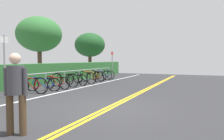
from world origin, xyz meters
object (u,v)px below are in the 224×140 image
bicycle_7 (94,76)px  tree_far_right (90,45)px  bicycle_3 (65,80)px  bicycle_5 (84,78)px  bicycle_0 (31,85)px  bicycle_4 (76,79)px  pedestrian (16,88)px  sign_post_far (112,62)px  sign_post_near (4,60)px  bicycle_9 (105,75)px  bicycle_2 (57,83)px  bicycle_6 (91,77)px  bike_rack (79,74)px  bicycle_1 (43,84)px  tree_mid (39,35)px  bicycle_8 (101,75)px

bicycle_7 → tree_far_right: size_ratio=0.42×
bicycle_3 → bicycle_7: size_ratio=1.02×
bicycle_3 → bicycle_5: 1.76m
bicycle_0 → bicycle_4: 3.46m
bicycle_3 → pedestrian: (-6.62, -3.69, 0.56)m
bicycle_4 → sign_post_far: (5.71, 0.18, 1.00)m
tree_far_right → sign_post_near: bearing=-164.3°
bicycle_3 → bicycle_9: bicycle_3 is taller
bicycle_2 → bicycle_6: 3.55m
bicycle_2 → bicycle_4: 1.84m
bicycle_3 → bicycle_6: 2.71m
bike_rack → tree_far_right: (8.26, 3.94, 2.32)m
bicycle_1 → bike_rack: bearing=-0.4°
bicycle_2 → bicycle_5: (2.59, -0.06, 0.04)m
bicycle_6 → sign_post_near: bearing=177.8°
bicycle_2 → bicycle_6: bicycle_6 is taller
bicycle_5 → bicycle_0: bearing=177.6°
bicycle_5 → tree_mid: 5.36m
bicycle_1 → bicycle_0: bearing=179.3°
bicycle_9 → bicycle_5: bearing=-175.4°
bicycle_3 → bicycle_4: (1.00, -0.08, -0.05)m
bicycle_3 → bicycle_8: 4.36m
bicycle_7 → bicycle_3: bearing=-178.6°
bicycle_4 → bicycle_5: 0.76m
bike_rack → bicycle_5: (0.37, -0.15, -0.29)m
bike_rack → bicycle_0: (-3.84, 0.03, -0.28)m
tree_far_right → bicycle_5: bearing=-152.6°
bicycle_7 → bicycle_9: size_ratio=1.00×
tree_mid → bicycle_7: bearing=-78.7°
bicycle_5 → bicycle_8: 2.62m
bicycle_2 → bicycle_0: bearing=175.8°
bicycle_6 → bicycle_8: bicycle_6 is taller
bicycle_4 → tree_far_right: tree_far_right is taller
bicycle_9 → bicycle_6: bearing=-175.9°
bike_rack → bicycle_9: bike_rack is taller
bicycle_0 → bicycle_3: (2.47, 0.02, 0.01)m
bicycle_6 → bicycle_9: size_ratio=1.00×
tree_mid → sign_post_far: bearing=-45.2°
bicycle_2 → bicycle_5: size_ratio=0.91×
bicycle_0 → bicycle_6: bearing=-0.8°
tree_far_right → tree_mid: bearing=177.7°
bike_rack → bicycle_0: bike_rack is taller
bike_rack → sign_post_near: sign_post_near is taller
bicycle_2 → bicycle_5: 2.59m
pedestrian → sign_post_near: sign_post_near is taller
bicycle_9 → bicycle_4: bearing=-177.8°
bicycle_8 → pedestrian: size_ratio=1.07×
bicycle_0 → tree_far_right: tree_far_right is taller
bicycle_2 → bicycle_6: bearing=0.7°
bicycle_6 → tree_far_right: (6.92, 3.98, 2.60)m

